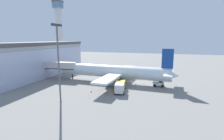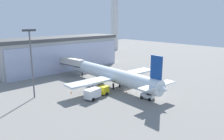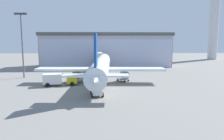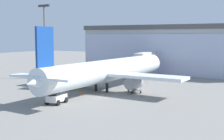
% 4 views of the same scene
% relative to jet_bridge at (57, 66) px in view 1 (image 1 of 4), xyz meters
% --- Properties ---
extents(ground, '(240.00, 240.00, 0.00)m').
position_rel_jet_bridge_xyz_m(ground, '(2.75, -27.32, -4.62)').
color(ground, gray).
extents(terminal_building, '(49.24, 15.04, 12.73)m').
position_rel_jet_bridge_xyz_m(terminal_building, '(2.75, 10.86, 1.75)').
color(terminal_building, '#A6A6A6').
rests_on(terminal_building, ground).
extents(jet_bridge, '(3.58, 13.58, 6.00)m').
position_rel_jet_bridge_xyz_m(jet_bridge, '(0.00, 0.00, 0.00)').
color(jet_bridge, beige).
rests_on(jet_bridge, ground).
extents(control_tower, '(8.28, 8.28, 39.92)m').
position_rel_jet_bridge_xyz_m(control_tower, '(58.35, 39.09, 18.65)').
color(control_tower, silver).
rests_on(control_tower, ground).
extents(apron_light_mast, '(3.20, 0.40, 17.01)m').
position_rel_jet_bridge_xyz_m(apron_light_mast, '(-19.45, -14.76, 5.59)').
color(apron_light_mast, '#59595E').
rests_on(apron_light_mast, ground).
extents(airplane, '(30.24, 40.00, 11.17)m').
position_rel_jet_bridge_xyz_m(airplane, '(1.32, -20.78, -1.08)').
color(airplane, white).
rests_on(airplane, ground).
extents(catering_truck, '(7.58, 3.55, 2.65)m').
position_rel_jet_bridge_xyz_m(catering_truck, '(-7.97, -25.34, -3.15)').
color(catering_truck, yellow).
rests_on(catering_truck, ground).
extents(baggage_cart, '(3.14, 3.08, 1.50)m').
position_rel_jet_bridge_xyz_m(baggage_cart, '(6.69, -20.79, -4.12)').
color(baggage_cart, gray).
rests_on(baggage_cart, ground).
extents(pushback_tug, '(2.59, 3.44, 2.30)m').
position_rel_jet_bridge_xyz_m(pushback_tug, '(0.82, -34.76, -3.65)').
color(pushback_tug, silver).
rests_on(pushback_tug, ground).
extents(safety_cone_nose, '(0.36, 0.36, 0.55)m').
position_rel_jet_bridge_xyz_m(safety_cone_nose, '(0.24, -28.06, -4.34)').
color(safety_cone_nose, orange).
rests_on(safety_cone_nose, ground).
extents(safety_cone_wingtip, '(0.36, 0.36, 0.55)m').
position_rel_jet_bridge_xyz_m(safety_cone_wingtip, '(-10.86, -18.21, -4.34)').
color(safety_cone_wingtip, orange).
rests_on(safety_cone_wingtip, ground).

